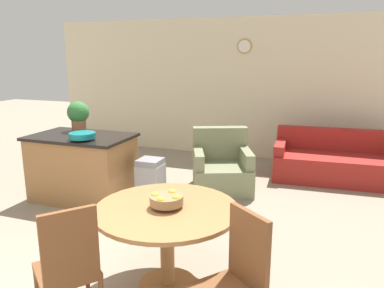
# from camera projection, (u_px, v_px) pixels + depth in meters

# --- Properties ---
(wall_back) EXTENTS (8.00, 0.09, 2.70)m
(wall_back) POSITION_uv_depth(u_px,v_px,m) (238.00, 88.00, 7.35)
(wall_back) COLOR beige
(wall_back) RESTS_ON ground_plane
(dining_table) EXTENTS (1.21, 1.21, 0.75)m
(dining_table) POSITION_uv_depth(u_px,v_px,m) (167.00, 226.00, 3.15)
(dining_table) COLOR #9E6B3D
(dining_table) RESTS_ON ground_plane
(dining_chair_near_left) EXTENTS (0.59, 0.59, 0.98)m
(dining_chair_near_left) POSITION_uv_depth(u_px,v_px,m) (68.00, 264.00, 2.67)
(dining_chair_near_left) COLOR brown
(dining_chair_near_left) RESTS_ON ground_plane
(dining_chair_near_right) EXTENTS (0.59, 0.59, 0.98)m
(dining_chair_near_right) POSITION_uv_depth(u_px,v_px,m) (235.00, 278.00, 2.50)
(dining_chair_near_right) COLOR brown
(dining_chair_near_right) RESTS_ON ground_plane
(fruit_bowl) EXTENTS (0.28, 0.28, 0.13)m
(fruit_bowl) POSITION_uv_depth(u_px,v_px,m) (166.00, 200.00, 3.09)
(fruit_bowl) COLOR olive
(fruit_bowl) RESTS_ON dining_table
(kitchen_island) EXTENTS (1.38, 0.86, 0.92)m
(kitchen_island) POSITION_uv_depth(u_px,v_px,m) (83.00, 167.00, 5.21)
(kitchen_island) COLOR #9E6B3D
(kitchen_island) RESTS_ON ground_plane
(teal_bowl) EXTENTS (0.33, 0.33, 0.10)m
(teal_bowl) POSITION_uv_depth(u_px,v_px,m) (82.00, 136.00, 4.81)
(teal_bowl) COLOR #147A7F
(teal_bowl) RESTS_ON kitchen_island
(potted_plant) EXTENTS (0.31, 0.31, 0.43)m
(potted_plant) POSITION_uv_depth(u_px,v_px,m) (78.00, 115.00, 5.35)
(potted_plant) COLOR #A36642
(potted_plant) RESTS_ON kitchen_island
(trash_bin) EXTENTS (0.32, 0.32, 0.64)m
(trash_bin) POSITION_uv_depth(u_px,v_px,m) (151.00, 182.00, 5.03)
(trash_bin) COLOR #9E9EA3
(trash_bin) RESTS_ON ground_plane
(couch) EXTENTS (2.09, 1.04, 0.79)m
(couch) POSITION_uv_depth(u_px,v_px,m) (339.00, 163.00, 6.08)
(couch) COLOR maroon
(couch) RESTS_ON ground_plane
(armchair) EXTENTS (1.09, 1.10, 0.90)m
(armchair) POSITION_uv_depth(u_px,v_px,m) (221.00, 170.00, 5.64)
(armchair) COLOR #7A7F5B
(armchair) RESTS_ON ground_plane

